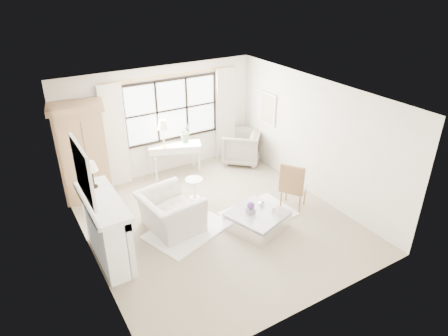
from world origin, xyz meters
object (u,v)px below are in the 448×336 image
(console_table, at_px, (175,159))
(armoire, at_px, (83,152))
(coffee_table, at_px, (257,221))
(club_armchair, at_px, (170,212))

(console_table, bearing_deg, armoire, -155.99)
(console_table, xyz_separation_m, coffee_table, (0.38, -3.07, -0.22))
(club_armchair, bearing_deg, coffee_table, -128.09)
(armoire, relative_size, club_armchair, 1.88)
(armoire, distance_m, coffee_table, 4.06)
(console_table, bearing_deg, club_armchair, -95.31)
(console_table, relative_size, club_armchair, 1.15)
(armoire, relative_size, coffee_table, 1.78)
(console_table, distance_m, coffee_table, 3.10)
(club_armchair, relative_size, coffee_table, 0.95)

